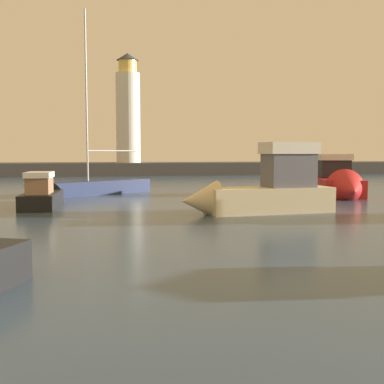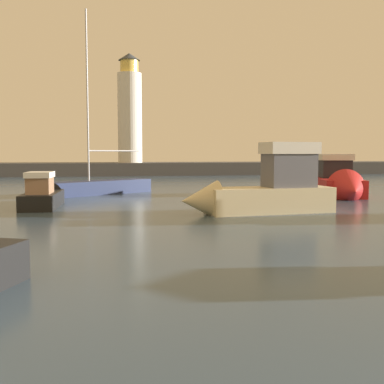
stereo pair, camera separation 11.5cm
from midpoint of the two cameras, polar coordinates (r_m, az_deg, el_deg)
ground_plane at (r=31.77m, az=-0.19°, el=-0.41°), size 220.00×220.00×0.00m
breakwater at (r=60.71m, az=-5.12°, el=2.83°), size 80.13×6.21×1.59m
lighthouse at (r=60.70m, az=-7.81°, el=9.67°), size 3.03×3.03×13.66m
motorboat_1 at (r=32.52m, az=17.21°, el=1.05°), size 4.46×8.74×3.38m
motorboat_2 at (r=26.82m, az=-17.59°, el=-0.34°), size 1.87×5.75×2.27m
motorboat_4 at (r=22.79m, az=8.18°, el=0.28°), size 7.58×2.58×3.65m
sailboat_moored at (r=33.30m, az=-11.44°, el=0.70°), size 7.53×5.94×12.39m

